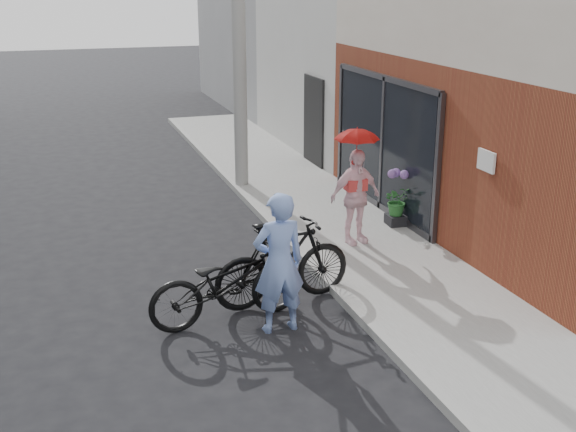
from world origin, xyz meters
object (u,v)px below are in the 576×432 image
bike_left (227,283)px  kimono_woman (355,197)px  bike_right (283,262)px  utility_pole (239,20)px  officer (279,263)px  planter (396,220)px

bike_left → kimono_woman: size_ratio=1.33×
kimono_woman → bike_right: bearing=-148.5°
bike_right → kimono_woman: 2.41m
utility_pole → kimono_woman: utility_pole is taller
officer → bike_right: bearing=-114.6°
bike_left → bike_right: size_ratio=1.05×
bike_right → planter: bike_right is taller
officer → bike_left: (-0.57, 0.44, -0.37)m
kimono_woman → planter: kimono_woman is taller
utility_pole → planter: utility_pole is taller
officer → planter: officer is taller
bike_left → planter: bike_left is taller
officer → utility_pole: bearing=-103.8°
bike_left → utility_pole: bearing=-23.9°
bike_right → bike_left: bearing=103.6°
bike_right → kimono_woman: (1.77, 1.60, 0.31)m
utility_pole → kimono_woman: size_ratio=4.45×
bike_left → bike_right: bike_right is taller
officer → kimono_woman: (2.07, 2.36, -0.01)m
kimono_woman → utility_pole: bearing=90.9°
officer → kimono_woman: officer is taller
utility_pole → bike_left: 6.90m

